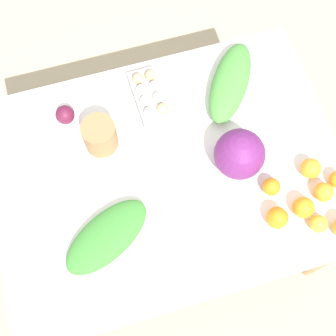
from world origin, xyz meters
TOP-DOWN VIEW (x-y plane):
  - ground_plane at (0.00, 0.00)m, footprint 8.00×8.00m
  - dining_table at (0.00, 0.00)m, footprint 1.33×0.99m
  - cabbage_purple at (-0.26, 0.05)m, footprint 0.19×0.19m
  - egg_carton at (-0.02, -0.30)m, footprint 0.12×0.25m
  - paper_bag at (0.21, -0.18)m, footprint 0.13×0.13m
  - greens_bunch_kale at (0.28, 0.19)m, footprint 0.39×0.31m
  - greens_bunch_scallion at (-0.34, -0.27)m, footprint 0.33×0.40m
  - beet_root at (0.32, -0.32)m, footprint 0.07×0.07m
  - orange_0 at (-0.52, 0.26)m, footprint 0.07×0.07m
  - orange_1 at (-0.45, 0.36)m, footprint 0.06×0.06m
  - orange_2 at (-0.42, 0.29)m, footprint 0.08×0.08m
  - orange_3 at (-0.51, 0.16)m, footprint 0.08×0.08m
  - orange_4 at (-0.34, 0.18)m, footprint 0.07×0.07m
  - orange_6 at (-0.32, 0.30)m, footprint 0.08×0.08m

SIDE VIEW (x-z plane):
  - ground_plane at x=0.00m, z-range 0.00..0.00m
  - dining_table at x=0.00m, z-range 0.28..1.03m
  - greens_bunch_kale at x=0.28m, z-range 0.75..0.81m
  - orange_1 at x=-0.45m, z-range 0.75..0.82m
  - orange_4 at x=-0.34m, z-range 0.75..0.82m
  - orange_0 at x=-0.52m, z-range 0.75..0.82m
  - beet_root at x=0.32m, z-range 0.75..0.83m
  - orange_3 at x=-0.51m, z-range 0.75..0.83m
  - orange_2 at x=-0.42m, z-range 0.75..0.83m
  - orange_6 at x=-0.32m, z-range 0.75..0.83m
  - egg_carton at x=-0.02m, z-range 0.75..0.84m
  - greens_bunch_scallion at x=-0.34m, z-range 0.75..0.84m
  - paper_bag at x=0.21m, z-range 0.75..0.88m
  - cabbage_purple at x=-0.26m, z-range 0.75..0.94m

